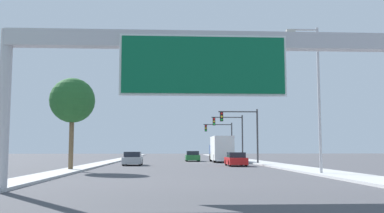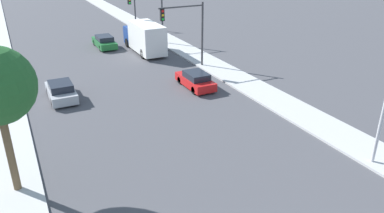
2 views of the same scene
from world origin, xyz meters
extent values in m
cube|color=#B3B3B3|center=(9.50, 60.00, 0.07)|extent=(3.00, 120.00, 0.15)
cube|color=#B3B3B3|center=(-9.00, 60.00, 0.07)|extent=(2.00, 120.00, 0.15)
cube|color=red|center=(5.25, 43.11, 0.51)|extent=(1.80, 4.31, 0.67)
cube|color=#1E232D|center=(5.25, 42.89, 1.11)|extent=(1.58, 2.24, 0.52)
cylinder|color=black|center=(4.46, 44.44, 0.32)|extent=(0.22, 0.64, 0.64)
cylinder|color=black|center=(6.04, 44.44, 0.32)|extent=(0.22, 0.64, 0.64)
cylinder|color=black|center=(4.46, 41.77, 0.32)|extent=(0.22, 0.64, 0.64)
cylinder|color=black|center=(6.04, 41.77, 0.32)|extent=(0.22, 0.64, 0.64)
cube|color=#1E662D|center=(1.75, 59.41, 0.52)|extent=(1.86, 4.62, 0.70)
cube|color=#1E232D|center=(1.75, 59.18, 1.14)|extent=(1.64, 2.40, 0.54)
cylinder|color=black|center=(0.93, 60.84, 0.32)|extent=(0.22, 0.64, 0.64)
cylinder|color=black|center=(2.57, 60.84, 0.32)|extent=(0.22, 0.64, 0.64)
cylinder|color=black|center=(0.93, 57.98, 0.32)|extent=(0.22, 0.64, 0.64)
cylinder|color=black|center=(2.57, 57.98, 0.32)|extent=(0.22, 0.64, 0.64)
cube|color=#A5A8AD|center=(-5.25, 45.51, 0.53)|extent=(1.88, 4.28, 0.70)
cube|color=#1E232D|center=(-5.25, 45.29, 1.15)|extent=(1.65, 2.22, 0.54)
cylinder|color=black|center=(-6.08, 46.83, 0.32)|extent=(0.22, 0.64, 0.64)
cylinder|color=black|center=(-4.42, 46.83, 0.32)|extent=(0.22, 0.64, 0.64)
cylinder|color=black|center=(-6.08, 44.18, 0.32)|extent=(0.22, 0.64, 0.64)
cylinder|color=black|center=(-4.42, 44.18, 0.32)|extent=(0.22, 0.64, 0.64)
cube|color=navy|center=(5.25, 58.51, 1.27)|extent=(2.21, 2.21, 1.94)
cube|color=silver|center=(5.25, 54.56, 1.80)|extent=(2.41, 5.69, 3.00)
cylinder|color=black|center=(4.19, 58.40, 0.50)|extent=(0.28, 1.00, 1.00)
cylinder|color=black|center=(6.31, 58.40, 0.50)|extent=(0.28, 1.00, 1.00)
cylinder|color=black|center=(4.19, 53.14, 0.50)|extent=(0.28, 1.00, 1.00)
cylinder|color=black|center=(6.31, 53.14, 0.50)|extent=(0.28, 1.00, 1.00)
cylinder|color=#3D3D3F|center=(8.50, 48.00, 3.10)|extent=(0.20, 0.20, 6.20)
cylinder|color=#3D3D3F|center=(6.29, 48.00, 5.90)|extent=(4.41, 0.14, 0.14)
cube|color=black|center=(4.44, 48.00, 5.33)|extent=(0.35, 0.28, 1.05)
cylinder|color=red|center=(4.44, 47.84, 5.68)|extent=(0.22, 0.04, 0.22)
cylinder|color=yellow|center=(4.44, 47.84, 5.33)|extent=(0.22, 0.04, 0.22)
cylinder|color=green|center=(4.44, 47.84, 4.98)|extent=(0.22, 0.04, 0.22)
cylinder|color=#3D3D3F|center=(8.50, 58.00, 3.15)|extent=(0.20, 0.20, 6.29)
cylinder|color=yellow|center=(4.62, 57.84, 5.42)|extent=(0.22, 0.04, 0.22)
cylinder|color=green|center=(4.62, 57.84, 5.07)|extent=(0.22, 0.04, 0.22)
cylinder|color=#3D3D3F|center=(8.50, 68.00, 2.93)|extent=(0.20, 0.20, 5.86)
cylinder|color=brown|center=(-9.12, 34.24, 2.78)|extent=(0.36, 0.36, 5.55)
camera|label=1|loc=(-1.40, 0.16, 1.74)|focal=40.00mm
camera|label=2|loc=(-8.27, 16.77, 11.30)|focal=35.00mm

